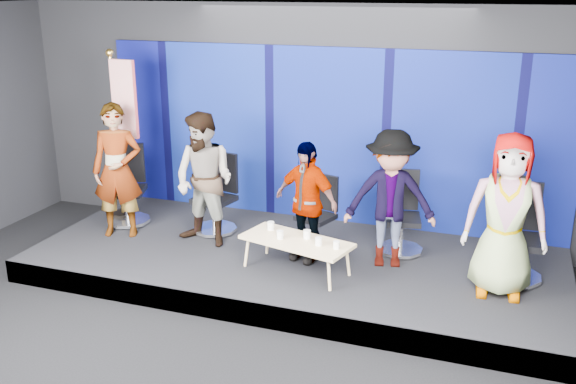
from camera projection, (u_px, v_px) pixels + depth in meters
name	position (u px, v px, depth m)	size (l,w,h in m)	color
ground	(215.00, 374.00, 6.47)	(10.00, 10.00, 0.00)	black
room_walls	(206.00, 139.00, 5.72)	(10.02, 8.02, 3.51)	black
riser	(295.00, 264.00, 8.67)	(7.00, 3.00, 0.30)	black
backdrop	(327.00, 136.00, 9.52)	(7.00, 0.08, 2.60)	#07064D
chair_a	(128.00, 197.00, 9.66)	(0.85, 0.85, 1.18)	silver
panelist_a	(117.00, 171.00, 8.99)	(0.70, 0.46, 1.91)	black
chair_b	(217.00, 206.00, 9.32)	(0.75, 0.75, 1.14)	silver
panelist_b	(204.00, 180.00, 8.67)	(0.90, 0.70, 1.85)	black
chair_c	(318.00, 223.00, 8.80)	(0.70, 0.70, 0.98)	silver
panelist_c	(306.00, 202.00, 8.22)	(0.93, 0.39, 1.59)	black
chair_d	(401.00, 225.00, 8.61)	(0.73, 0.73, 1.09)	silver
panelist_d	(390.00, 199.00, 8.02)	(1.15, 0.66, 1.77)	black
chair_e	(516.00, 248.00, 7.80)	(0.69, 0.69, 1.18)	silver
panelist_e	(506.00, 216.00, 7.24)	(0.94, 0.61, 1.92)	black
coffee_table	(296.00, 242.00, 7.97)	(1.49, 0.91, 0.43)	tan
mug_a	(271.00, 226.00, 8.27)	(0.09, 0.09, 0.11)	white
mug_b	(280.00, 235.00, 7.98)	(0.09, 0.09, 0.10)	white
mug_c	(307.00, 234.00, 7.98)	(0.09, 0.09, 0.11)	white
mug_d	(319.00, 241.00, 7.78)	(0.08, 0.08, 0.10)	white
mug_e	(336.00, 245.00, 7.68)	(0.08, 0.08, 0.09)	white
flag_stand	(123.00, 133.00, 9.41)	(0.59, 0.34, 2.58)	black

